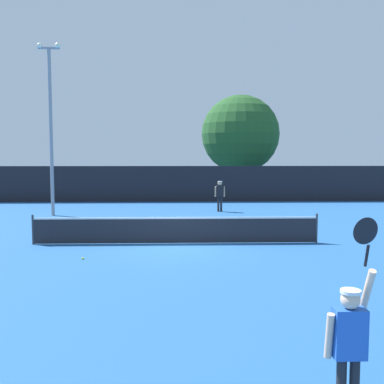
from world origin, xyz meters
name	(u,v)px	position (x,y,z in m)	size (l,w,h in m)	color
ground_plane	(176,243)	(0.00, 0.00, 0.00)	(120.00, 120.00, 0.00)	#235693
tennis_net	(176,229)	(0.00, 0.00, 0.51)	(10.32, 0.08, 1.07)	#232328
perimeter_fence	(177,184)	(0.00, 14.41, 1.22)	(30.47, 0.12, 2.43)	black
player_serving	(350,335)	(2.13, -10.89, 1.08)	(0.68, 0.39, 2.48)	blue
player_receiving	(220,193)	(2.41, 9.00, 1.05)	(0.57, 0.25, 1.71)	black
tennis_ball	(83,258)	(-2.85, -2.38, 0.03)	(0.07, 0.07, 0.07)	#CCE033
light_pole	(51,119)	(-6.54, 7.64, 5.03)	(1.18, 0.28, 8.91)	gray
large_tree	(240,134)	(5.07, 20.16, 4.84)	(6.25, 6.25, 7.97)	brown
parked_car_near	(140,183)	(-3.21, 21.85, 0.78)	(2.06, 4.27, 1.69)	red
parked_car_mid	(204,183)	(2.20, 21.89, 0.78)	(2.32, 4.37, 1.69)	navy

